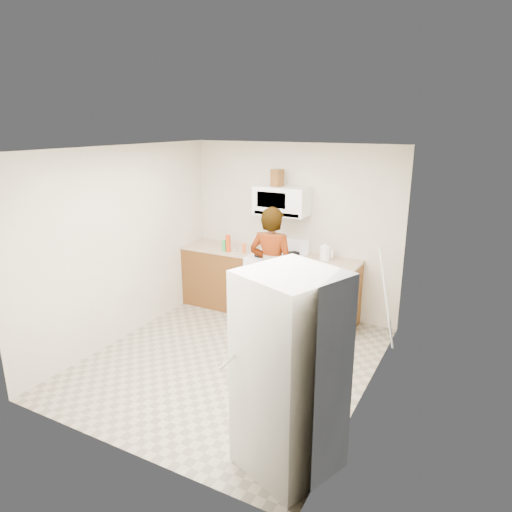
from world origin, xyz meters
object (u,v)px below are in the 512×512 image
Objects in this scene: gas_range at (277,284)px; person at (272,270)px; microwave at (282,201)px; kettle at (325,253)px; fridge at (290,373)px; saucepan at (271,247)px.

person is (0.15, -0.49, 0.38)m from gas_range.
microwave reaches higher than person.
gas_range is at bearing -177.21° from kettle.
fridge is (1.41, -2.87, -0.85)m from microwave.
saucepan is at bearing -164.45° from microwave.
person is (0.15, -0.61, -0.84)m from microwave.
saucepan is (-1.56, 2.83, 0.16)m from fridge.
microwave reaches higher than gas_range.
gas_range is 0.65× the size of person.
microwave is 0.44× the size of person.
fridge is 2.95m from kettle.
person is at bearing -138.41° from kettle.
saucepan is at bearing 140.15° from fridge.
person is 2.58m from fridge.
gas_range is 1.49× the size of microwave.
microwave is 0.96m from kettle.
fridge is 3.23m from saucepan.
saucepan is (-0.15, 0.09, 0.52)m from gas_range.
kettle is 0.83m from saucepan.
kettle is at bearing 125.65° from fridge.
person reaches higher than saucepan.
microwave is 0.71m from saucepan.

